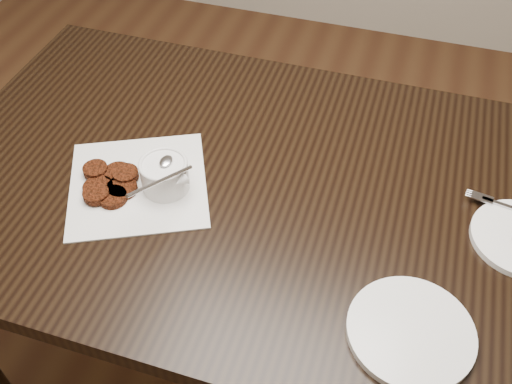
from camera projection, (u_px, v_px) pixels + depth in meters
The scene contains 6 objects.
floor at pixel (248, 373), 1.70m from camera, with size 4.00×4.00×0.00m, color brown.
table at pixel (250, 284), 1.46m from camera, with size 1.35×0.87×0.75m, color black.
napkin at pixel (138, 184), 1.18m from camera, with size 0.28×0.28×0.00m, color silver.
sauce_ramekin at pixel (163, 163), 1.13m from camera, with size 0.13×0.13×0.13m, color silver, non-canonical shape.
patty_cluster at pixel (112, 183), 1.17m from camera, with size 0.20×0.20×0.02m, color #561C0B, non-canonical shape.
plate_empty at pixel (411, 332), 0.94m from camera, with size 0.21×0.21×0.01m, color white.
Camera 1 is at (0.25, -0.73, 1.60)m, focal length 40.30 mm.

